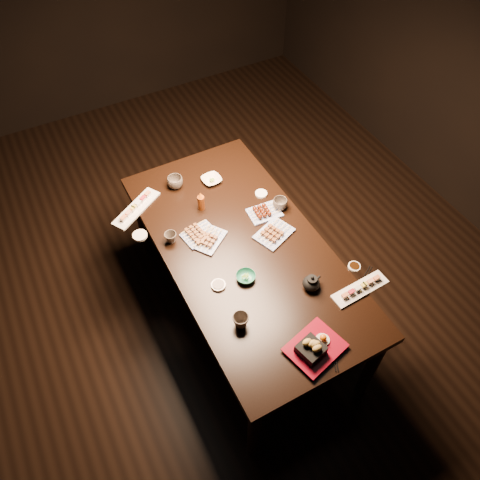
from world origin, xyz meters
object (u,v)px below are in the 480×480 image
at_px(teapot, 311,282).
at_px(condiment_bottle, 201,201).
at_px(sushi_platter_near, 361,288).
at_px(teacup_mid_right, 280,204).
at_px(dining_table, 244,283).
at_px(yakitori_plate_right, 274,231).
at_px(teacup_far_right, 175,182).
at_px(edamame_bowl_cream, 212,180).
at_px(teacup_far_left, 171,238).
at_px(yakitori_plate_center, 199,233).
at_px(teacup_near_left, 241,321).
at_px(sushi_platter_far, 136,207).
at_px(tempura_tray, 316,344).
at_px(yakitori_plate_left, 209,237).
at_px(edamame_bowl_green, 246,277).

relative_size(teapot, condiment_bottle, 0.85).
bearing_deg(sushi_platter_near, teacup_mid_right, 92.88).
height_order(dining_table, yakitori_plate_right, yakitori_plate_right).
relative_size(sushi_platter_near, teapot, 2.95).
bearing_deg(condiment_bottle, teacup_mid_right, -27.83).
xyz_separation_m(teacup_far_right, teapot, (0.35, -1.08, 0.01)).
xyz_separation_m(edamame_bowl_cream, teacup_far_left, (-0.43, -0.35, 0.02)).
distance_m(teacup_mid_right, teacup_far_left, 0.71).
xyz_separation_m(sushi_platter_near, yakitori_plate_center, (-0.61, 0.77, 0.00)).
xyz_separation_m(edamame_bowl_cream, teacup_mid_right, (0.28, -0.42, 0.02)).
bearing_deg(yakitori_plate_right, edamame_bowl_cream, 81.45).
bearing_deg(yakitori_plate_center, yakitori_plate_right, -37.05).
xyz_separation_m(sushi_platter_near, teapot, (-0.23, 0.14, 0.03)).
bearing_deg(dining_table, teacup_near_left, -137.73).
height_order(sushi_platter_far, yakitori_plate_center, yakitori_plate_center).
xyz_separation_m(teacup_far_left, teapot, (0.55, -0.66, 0.01)).
bearing_deg(tempura_tray, yakitori_plate_left, 86.19).
height_order(edamame_bowl_green, condiment_bottle, condiment_bottle).
height_order(edamame_bowl_green, teapot, teapot).
bearing_deg(teacup_far_left, tempura_tray, -69.66).
bearing_deg(dining_table, teapot, -82.38).
bearing_deg(sushi_platter_near, edamame_bowl_green, 142.66).
xyz_separation_m(edamame_bowl_green, tempura_tray, (0.10, -0.54, 0.03)).
xyz_separation_m(yakitori_plate_left, teacup_mid_right, (0.51, 0.03, 0.01)).
height_order(yakitori_plate_left, teapot, teapot).
xyz_separation_m(sushi_platter_near, edamame_bowl_cream, (-0.35, 1.15, -0.01)).
bearing_deg(dining_table, sushi_platter_near, -70.10).
height_order(dining_table, tempura_tray, tempura_tray).
relative_size(sushi_platter_far, tempura_tray, 1.35).
distance_m(yakitori_plate_center, teacup_far_left, 0.17).
height_order(dining_table, teapot, teapot).
distance_m(sushi_platter_near, condiment_bottle, 1.09).
relative_size(yakitori_plate_left, edamame_bowl_green, 1.88).
distance_m(dining_table, teacup_mid_right, 0.57).
relative_size(sushi_platter_near, yakitori_plate_right, 1.52).
relative_size(yakitori_plate_right, teacup_far_right, 2.19).
distance_m(teacup_far_right, condiment_bottle, 0.27).
relative_size(sushi_platter_near, sushi_platter_far, 0.92).
bearing_deg(tempura_tray, yakitori_plate_right, 60.47).
bearing_deg(teacup_mid_right, edamame_bowl_green, -140.05).
height_order(edamame_bowl_green, edamame_bowl_cream, edamame_bowl_green).
xyz_separation_m(teacup_mid_right, teacup_far_right, (-0.50, 0.49, 0.00)).
height_order(yakitori_plate_right, edamame_bowl_cream, yakitori_plate_right).
relative_size(edamame_bowl_green, teacup_far_right, 1.08).
bearing_deg(yakitori_plate_left, dining_table, -79.10).
relative_size(teacup_far_left, teapot, 0.63).
bearing_deg(condiment_bottle, edamame_bowl_green, -91.08).
distance_m(sushi_platter_far, teacup_near_left, 1.05).
bearing_deg(tempura_tray, teacup_far_right, 82.16).
xyz_separation_m(sushi_platter_near, sushi_platter_far, (-0.87, 1.15, 0.00)).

